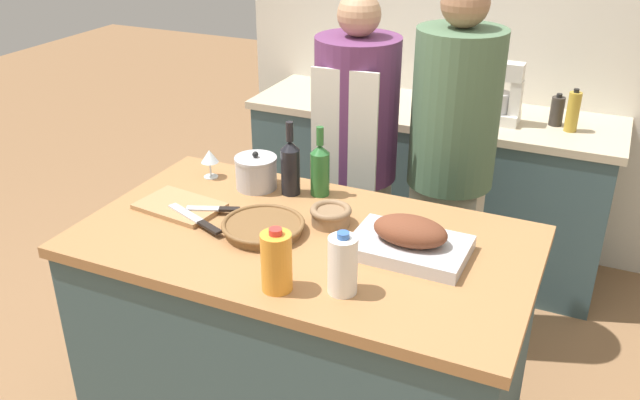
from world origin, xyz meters
TOP-DOWN VIEW (x-y plane):
  - kitchen_island at (0.00, 0.00)m, footprint 1.54×0.87m
  - back_counter at (0.00, 1.58)m, footprint 1.96×0.60m
  - back_wall at (0.00, 1.93)m, footprint 2.46×0.10m
  - roasting_pan at (0.36, 0.04)m, footprint 0.38×0.26m
  - wicker_basket at (-0.14, -0.03)m, footprint 0.29×0.29m
  - cutting_board at (-0.51, 0.00)m, footprint 0.32×0.24m
  - stock_pot at (-0.34, 0.28)m, footprint 0.16×0.16m
  - mixing_bowl at (0.05, 0.12)m, footprint 0.15×0.15m
  - juice_jug at (0.06, -0.32)m, footprint 0.09×0.09m
  - milk_jug at (0.25, -0.25)m, footprint 0.09×0.09m
  - wine_bottle_green at (-0.09, 0.32)m, footprint 0.07×0.07m
  - wine_bottle_dark at (-0.19, 0.29)m, footprint 0.07×0.07m
  - wine_glass_left at (-0.56, 0.29)m, footprint 0.07×0.07m
  - knife_chef at (-0.38, -0.08)m, footprint 0.28×0.14m
  - knife_paring at (-0.37, 0.02)m, footprint 0.19×0.10m
  - stand_mixer at (0.37, 1.52)m, footprint 0.18×0.14m
  - condiment_bottle_tall at (0.62, 1.60)m, footprint 0.07×0.07m
  - condiment_bottle_short at (-0.36, 1.51)m, footprint 0.06×0.06m
  - condiment_bottle_extra at (0.70, 1.54)m, footprint 0.06×0.06m
  - person_cook_aproned at (-0.16, 0.86)m, footprint 0.37×0.38m
  - person_cook_guest at (0.28, 0.89)m, footprint 0.37×0.37m

SIDE VIEW (x-z plane):
  - back_counter at x=0.00m, z-range 0.00..0.89m
  - kitchen_island at x=0.00m, z-range 0.00..0.92m
  - person_cook_aproned at x=-0.16m, z-range 0.08..1.67m
  - person_cook_guest at x=0.28m, z-range 0.08..1.76m
  - cutting_board at x=-0.51m, z-range 0.92..0.94m
  - knife_paring at x=-0.37m, z-range 0.94..0.95m
  - knife_chef at x=-0.38m, z-range 0.94..0.95m
  - wicker_basket at x=-0.14m, z-range 0.93..0.97m
  - mixing_bowl at x=0.05m, z-range 0.93..0.99m
  - condiment_bottle_short at x=-0.36m, z-range 0.89..1.04m
  - condiment_bottle_tall at x=0.62m, z-range 0.89..1.05m
  - roasting_pan at x=0.36m, z-range 0.91..1.04m
  - stock_pot at x=-0.34m, z-range 0.91..1.06m
  - condiment_bottle_extra at x=0.70m, z-range 0.89..1.10m
  - wine_glass_left at x=-0.56m, z-range 0.95..1.07m
  - milk_jug at x=0.25m, z-range 0.92..1.12m
  - juice_jug at x=0.06m, z-range 0.92..1.12m
  - stand_mixer at x=0.37m, z-range 0.87..1.18m
  - wine_bottle_green at x=-0.09m, z-range 0.89..1.17m
  - wine_bottle_dark at x=-0.19m, z-range 0.89..1.18m
  - back_wall at x=0.00m, z-range 0.00..2.55m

